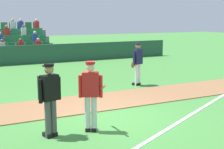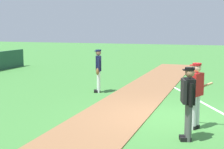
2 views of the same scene
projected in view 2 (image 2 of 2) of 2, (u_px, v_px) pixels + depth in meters
name	position (u px, v px, depth m)	size (l,w,h in m)	color
ground_plane	(168.00, 118.00, 10.09)	(80.00, 80.00, 0.00)	#42843A
infield_dirt_path	(116.00, 113.00, 10.60)	(28.00, 2.16, 0.03)	#936642
foul_line_chalk	(195.00, 98.00, 12.74)	(12.00, 0.10, 0.01)	white
batter_red_jersey	(196.00, 93.00, 8.87)	(0.63, 0.80, 1.76)	silver
umpire_home_plate	(188.00, 99.00, 7.96)	(0.57, 0.39, 1.76)	#4C4C4C
runner_navy_jersey	(98.00, 69.00, 13.80)	(0.66, 0.41, 1.76)	white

